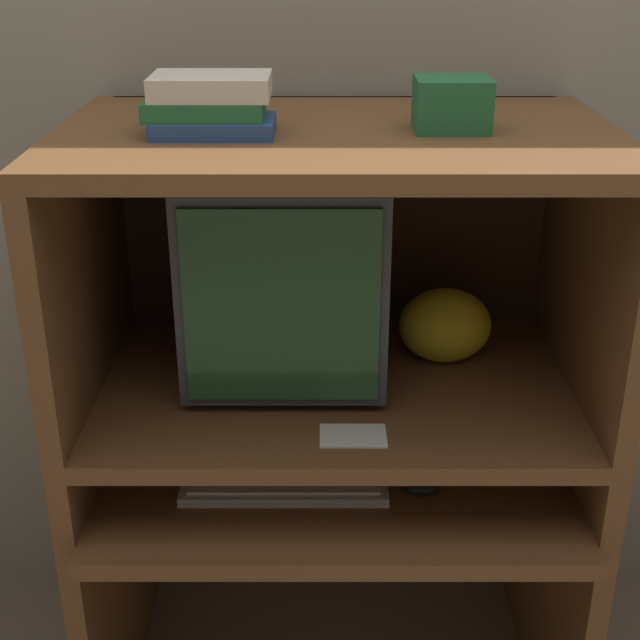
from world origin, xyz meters
The scene contains 11 objects.
wall_back centered at (0.00, 0.72, 1.30)m, with size 6.00×0.06×2.60m.
desk_base centered at (0.00, 0.28, 0.42)m, with size 1.04×0.71×0.64m.
desk_monitor_shelf centered at (0.00, 0.33, 0.78)m, with size 1.04×0.66×0.17m.
hutch_upper centered at (0.00, 0.36, 1.18)m, with size 1.04×0.66×0.53m.
crt_monitor centered at (-0.10, 0.40, 1.04)m, with size 0.40×0.45×0.44m.
keyboard centered at (-0.10, 0.19, 0.66)m, with size 0.41×0.14×0.03m.
mouse centered at (0.17, 0.17, 0.66)m, with size 0.07×0.05×0.03m.
snack_bag centered at (0.24, 0.43, 0.90)m, with size 0.20×0.15×0.16m.
book_stack centered at (-0.23, 0.28, 1.40)m, with size 0.23×0.15×0.10m.
paper_card centered at (0.03, 0.11, 0.82)m, with size 0.12×0.08×0.00m.
storage_box centered at (0.21, 0.31, 1.39)m, with size 0.13×0.11×0.09m.
Camera 1 is at (-0.03, -1.32, 1.69)m, focal length 50.00 mm.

